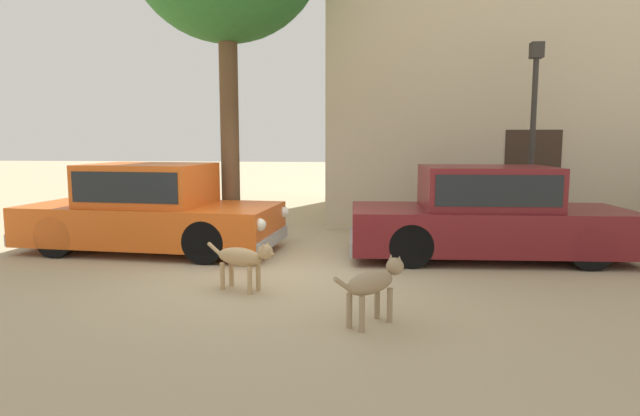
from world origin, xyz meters
TOP-DOWN VIEW (x-y plane):
  - ground_plane at (0.00, 0.00)m, footprint 80.00×80.00m
  - parked_sedan_nearest at (-2.29, 1.19)m, footprint 4.52×2.14m
  - parked_sedan_second at (3.31, 1.17)m, footprint 4.54×1.91m
  - apartment_block at (6.47, 6.84)m, footprint 12.01×6.38m
  - stray_dog_spotted at (-0.11, -1.11)m, footprint 1.01×0.51m
  - stray_dog_tan at (1.53, -2.16)m, footprint 0.75×0.85m
  - street_lamp at (4.38, 2.72)m, footprint 0.22×0.22m

SIDE VIEW (x-z plane):
  - ground_plane at x=0.00m, z-range 0.00..0.00m
  - stray_dog_spotted at x=-0.11m, z-range 0.09..0.75m
  - stray_dog_tan at x=1.53m, z-range 0.10..0.78m
  - parked_sedan_second at x=3.31m, z-range -0.01..1.46m
  - parked_sedan_nearest at x=-2.29m, z-range -0.02..1.48m
  - street_lamp at x=4.38m, z-range 0.53..4.16m
  - apartment_block at x=6.47m, z-range 0.00..8.28m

